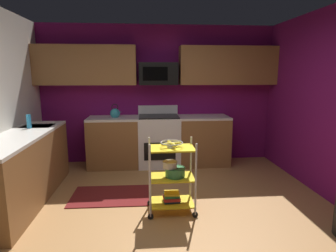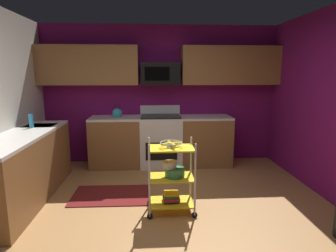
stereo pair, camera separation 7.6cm
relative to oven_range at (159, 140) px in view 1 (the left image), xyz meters
The scene contains 14 objects.
floor 2.16m from the oven_range, 89.80° to the right, with size 4.40×4.80×0.04m, color #A87542.
wall_back 0.88m from the oven_range, 88.68° to the left, with size 4.52×0.06×2.60m, color #6B1156.
counter_run 1.08m from the oven_range, 143.55° to the right, with size 3.50×2.79×0.92m.
oven_range is the anchor object (origin of this frame).
upper_cabinets 1.38m from the oven_range, 85.99° to the left, with size 4.40×0.33×0.70m.
microwave 1.23m from the oven_range, 90.26° to the left, with size 0.70×0.39×0.40m.
rolling_cart 1.86m from the oven_range, 88.19° to the right, with size 0.61×0.38×0.91m.
fruit_bowl 1.90m from the oven_range, 88.19° to the right, with size 0.27×0.27×0.07m.
mixing_bowl_large 1.86m from the oven_range, 86.88° to the right, with size 0.25×0.25×0.11m.
mixing_bowl_small 1.86m from the oven_range, 88.82° to the right, with size 0.18×0.18×0.08m.
book_stack 1.88m from the oven_range, 88.19° to the right, with size 0.21×0.18×0.12m.
kettle 0.95m from the oven_range, behind, with size 0.21×0.18×0.26m.
dish_soap_bottle 2.22m from the oven_range, 154.19° to the right, with size 0.06×0.06×0.20m, color #2D8CBF.
floor_rug 1.61m from the oven_range, 119.19° to the right, with size 1.10×0.70×0.01m, color maroon.
Camera 1 is at (-0.27, -3.02, 1.71)m, focal length 30.10 mm.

